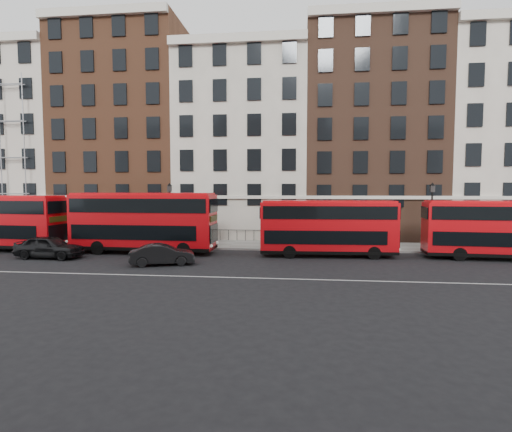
# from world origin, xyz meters

# --- Properties ---
(ground) EXTENTS (120.00, 120.00, 0.00)m
(ground) POSITION_xyz_m (0.00, 0.00, 0.00)
(ground) COLOR black
(ground) RESTS_ON ground
(pavement) EXTENTS (80.00, 5.00, 0.15)m
(pavement) POSITION_xyz_m (0.00, 10.50, 0.07)
(pavement) COLOR gray
(pavement) RESTS_ON ground
(kerb) EXTENTS (80.00, 0.30, 0.16)m
(kerb) POSITION_xyz_m (0.00, 8.00, 0.08)
(kerb) COLOR gray
(kerb) RESTS_ON ground
(road_centre_line) EXTENTS (70.00, 0.12, 0.01)m
(road_centre_line) POSITION_xyz_m (0.00, -2.00, 0.01)
(road_centre_line) COLOR white
(road_centre_line) RESTS_ON ground
(building_terrace) EXTENTS (64.00, 11.95, 22.00)m
(building_terrace) POSITION_xyz_m (-0.31, 17.88, 10.24)
(building_terrace) COLOR #BCB3A3
(building_terrace) RESTS_ON ground
(bus_a) EXTENTS (10.78, 3.42, 4.46)m
(bus_a) POSITION_xyz_m (-18.26, 5.69, 2.39)
(bus_a) COLOR red
(bus_a) RESTS_ON ground
(bus_b) EXTENTS (11.20, 2.97, 4.67)m
(bus_b) POSITION_xyz_m (-6.22, 5.69, 2.51)
(bus_b) COLOR red
(bus_b) RESTS_ON ground
(bus_c) EXTENTS (9.91, 2.74, 4.13)m
(bus_c) POSITION_xyz_m (7.85, 5.69, 2.22)
(bus_c) COLOR red
(bus_c) RESTS_ON ground
(bus_d) EXTENTS (10.04, 3.09, 4.16)m
(bus_d) POSITION_xyz_m (19.71, 5.69, 2.23)
(bus_d) COLOR red
(bus_d) RESTS_ON ground
(car_rear) EXTENTS (4.92, 2.18, 1.64)m
(car_rear) POSITION_xyz_m (-12.05, 2.70, 0.82)
(car_rear) COLOR black
(car_rear) RESTS_ON ground
(car_front) EXTENTS (4.40, 2.66, 1.37)m
(car_front) POSITION_xyz_m (-3.09, 1.17, 0.68)
(car_front) COLOR black
(car_front) RESTS_ON ground
(lamp_post_left) EXTENTS (0.44, 0.44, 5.33)m
(lamp_post_left) POSITION_xyz_m (-5.16, 8.91, 3.08)
(lamp_post_left) COLOR black
(lamp_post_left) RESTS_ON pavement
(lamp_post_right) EXTENTS (0.44, 0.44, 5.33)m
(lamp_post_right) POSITION_xyz_m (16.09, 8.57, 3.08)
(lamp_post_right) COLOR black
(lamp_post_right) RESTS_ON pavement
(iron_railings) EXTENTS (6.60, 0.06, 1.00)m
(iron_railings) POSITION_xyz_m (0.00, 12.70, 0.65)
(iron_railings) COLOR black
(iron_railings) RESTS_ON pavement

